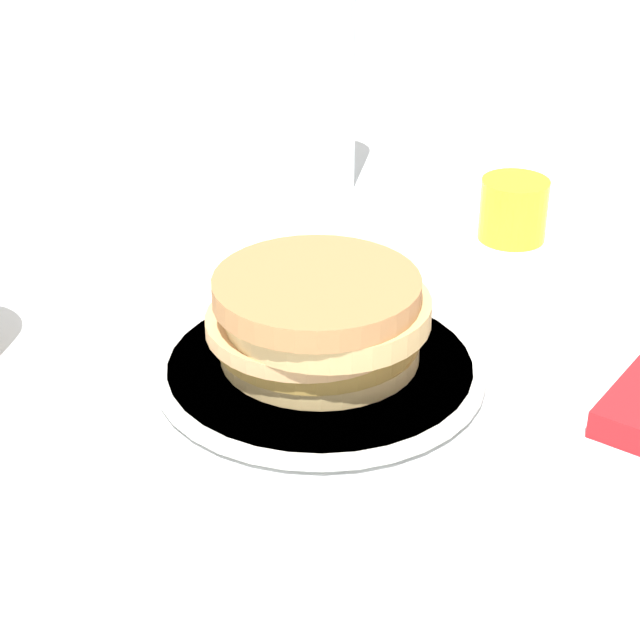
{
  "coord_description": "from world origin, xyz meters",
  "views": [
    {
      "loc": [
        0.36,
        0.55,
        0.41
      ],
      "look_at": [
        -0.01,
        0.01,
        0.05
      ],
      "focal_mm": 60.0,
      "sensor_mm": 36.0,
      "label": 1
    }
  ],
  "objects_px": {
    "juice_glass": "(514,210)",
    "pancake_stack": "(319,319)",
    "plate": "(320,369)",
    "water_bottle_near": "(316,82)"
  },
  "relations": [
    {
      "from": "plate",
      "to": "water_bottle_near",
      "type": "xyz_separation_m",
      "value": [
        -0.2,
        -0.3,
        0.1
      ]
    },
    {
      "from": "pancake_stack",
      "to": "juice_glass",
      "type": "distance_m",
      "value": 0.3
    },
    {
      "from": "water_bottle_near",
      "to": "plate",
      "type": "bearing_deg",
      "value": 56.28
    },
    {
      "from": "juice_glass",
      "to": "pancake_stack",
      "type": "bearing_deg",
      "value": 19.29
    },
    {
      "from": "pancake_stack",
      "to": "water_bottle_near",
      "type": "bearing_deg",
      "value": -123.82
    },
    {
      "from": "plate",
      "to": "juice_glass",
      "type": "height_order",
      "value": "juice_glass"
    },
    {
      "from": "pancake_stack",
      "to": "juice_glass",
      "type": "relative_size",
      "value": 2.57
    },
    {
      "from": "plate",
      "to": "juice_glass",
      "type": "xyz_separation_m",
      "value": [
        -0.28,
        -0.1,
        0.02
      ]
    },
    {
      "from": "plate",
      "to": "pancake_stack",
      "type": "relative_size",
      "value": 1.52
    },
    {
      "from": "plate",
      "to": "pancake_stack",
      "type": "bearing_deg",
      "value": -8.99
    }
  ]
}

